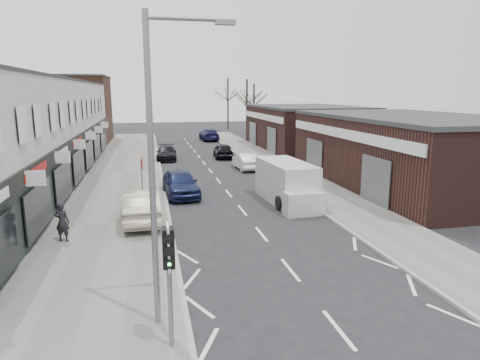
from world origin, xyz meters
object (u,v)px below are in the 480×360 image
parked_car_right_a (246,161)px  parked_car_left_b (167,153)px  traffic_light (169,258)px  sedan_on_pavement (142,205)px  warning_sign (142,167)px  pedestrian (62,222)px  parked_car_right_c (209,135)px  street_lamp (158,157)px  white_van (287,183)px  parked_car_right_b (223,150)px  parked_car_left_a (180,183)px

parked_car_right_a → parked_car_left_b: bearing=-48.8°
traffic_light → sedan_on_pavement: (-0.81, 10.70, -1.51)m
warning_sign → sedan_on_pavement: 3.56m
sedan_on_pavement → pedestrian: 3.84m
sedan_on_pavement → parked_car_right_a: 15.68m
parked_car_right_c → street_lamp: bearing=79.4°
warning_sign → parked_car_right_c: warning_sign is taller
street_lamp → white_van: street_lamp is taller
warning_sign → parked_car_right_b: bearing=66.2°
parked_car_left_b → parked_car_right_c: (6.18, 15.48, 0.12)m
street_lamp → parked_car_right_a: (7.45, 22.90, -3.96)m
parked_car_left_a → parked_car_right_c: 30.61m
traffic_light → parked_car_right_b: (6.60, 30.66, -1.71)m
street_lamp → parked_car_right_b: street_lamp is taller
white_van → pedestrian: white_van is taller
warning_sign → parked_car_right_b: 18.26m
street_lamp → white_van: 14.55m
sedan_on_pavement → traffic_light: bearing=92.8°
street_lamp → parked_car_right_c: (7.53, 44.81, -3.86)m
traffic_light → parked_car_left_b: size_ratio=0.70×
warning_sign → parked_car_left_b: bearing=83.2°
warning_sign → parked_car_right_a: warning_sign is taller
white_van → pedestrian: 12.21m
traffic_light → parked_car_right_c: bearing=80.9°
traffic_light → white_van: 15.16m
traffic_light → pedestrian: 9.54m
traffic_light → pedestrian: size_ratio=1.86×
sedan_on_pavement → parked_car_left_b: size_ratio=1.08×
street_lamp → sedan_on_pavement: street_lamp is taller
pedestrian → parked_car_right_b: size_ratio=0.40×
parked_car_right_a → sedan_on_pavement: bearing=56.5°
street_lamp → white_van: size_ratio=1.32×
white_van → parked_car_left_a: 6.51m
sedan_on_pavement → parked_car_right_a: sedan_on_pavement is taller
parked_car_left_a → parked_car_left_b: parked_car_left_a is taller
traffic_light → warning_sign: bearing=93.1°
parked_car_left_a → white_van: bearing=-30.5°
parked_car_right_c → parked_car_right_b: bearing=86.0°
parked_car_right_b → parked_car_right_c: size_ratio=0.79×
parked_car_left_a → parked_car_left_b: size_ratio=1.05×
parked_car_left_b → parked_car_right_b: parked_car_right_b is taller
sedan_on_pavement → parked_car_left_a: bearing=-114.3°
white_van → parked_car_right_b: size_ratio=1.46×
warning_sign → traffic_light: bearing=-86.9°
sedan_on_pavement → warning_sign: bearing=-92.3°
pedestrian → parked_car_right_c: 39.18m
warning_sign → parked_car_left_b: size_ratio=0.61×
parked_car_left_b → traffic_light: bearing=-89.2°
parked_car_left_a → parked_car_right_c: (5.98, 30.02, -0.03)m
sedan_on_pavement → pedestrian: (-3.18, -2.16, 0.05)m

